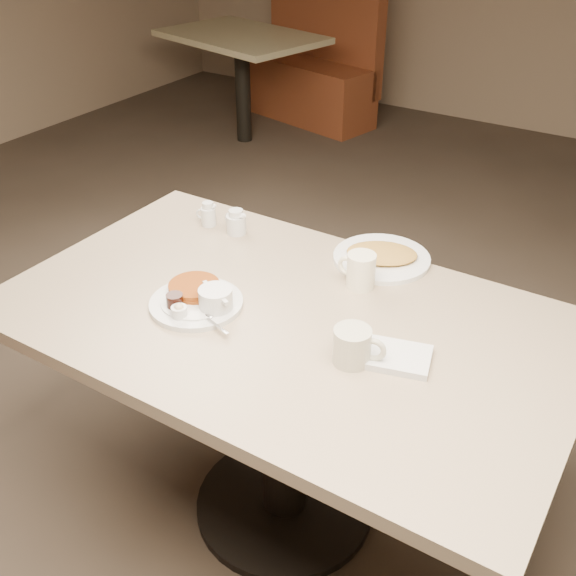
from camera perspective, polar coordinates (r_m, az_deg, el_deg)
The scene contains 10 objects.
room at distance 1.51m, azimuth -0.43°, elevation 18.59°, with size 7.04×8.04×2.84m.
diner_table at distance 1.88m, azimuth -0.33°, elevation -6.46°, with size 1.50×0.90×0.75m.
main_plate at distance 1.81m, azimuth -7.45°, elevation -0.89°, with size 0.33×0.33×0.07m.
coffee_mug_near at distance 1.60m, azimuth 5.51°, elevation -4.84°, with size 0.14×0.11×0.09m.
napkin at distance 1.64m, azimuth 9.24°, elevation -5.76°, with size 0.18×0.16×0.02m.
coffee_mug_far at distance 1.88m, azimuth 6.07°, elevation 1.48°, with size 0.12×0.08×0.10m.
creamer_left at distance 2.22m, azimuth -6.71°, elevation 6.12°, with size 0.07×0.05×0.08m.
creamer_right at distance 2.16m, azimuth -4.39°, elevation 5.50°, with size 0.09×0.08×0.08m.
hash_plate at distance 2.03m, azimuth 7.86°, elevation 2.63°, with size 0.38×0.38×0.04m.
booth_back_left at distance 5.44m, azimuth 1.56°, elevation 18.06°, with size 1.33×1.47×1.12m.
Camera 1 is at (0.79, -1.23, 1.76)m, focal length 42.39 mm.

